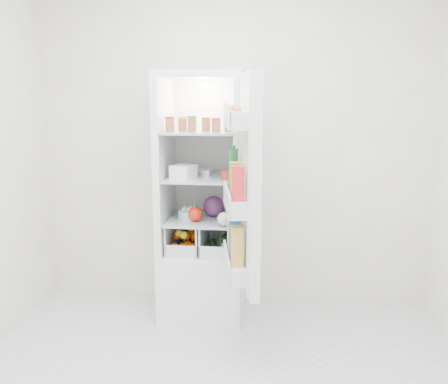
# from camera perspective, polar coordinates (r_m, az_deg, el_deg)

# --- Properties ---
(room_walls) EXTENTS (3.02, 3.02, 2.61)m
(room_walls) POSITION_cam_1_polar(r_m,az_deg,el_deg) (2.35, -2.29, 9.75)
(room_walls) COLOR silver
(room_walls) RESTS_ON ground
(refrigerator) EXTENTS (0.60, 0.60, 1.80)m
(refrigerator) POSITION_cam_1_polar(r_m,az_deg,el_deg) (3.75, -2.31, -3.94)
(refrigerator) COLOR white
(refrigerator) RESTS_ON ground
(shelf_low) EXTENTS (0.49, 0.53, 0.01)m
(shelf_low) POSITION_cam_1_polar(r_m,az_deg,el_deg) (3.67, -2.46, -3.07)
(shelf_low) COLOR #A1B1BD
(shelf_low) RESTS_ON refrigerator
(shelf_mid) EXTENTS (0.49, 0.53, 0.02)m
(shelf_mid) POSITION_cam_1_polar(r_m,az_deg,el_deg) (3.61, -2.51, 1.70)
(shelf_mid) COLOR #A1B1BD
(shelf_mid) RESTS_ON refrigerator
(shelf_top) EXTENTS (0.49, 0.53, 0.02)m
(shelf_top) POSITION_cam_1_polar(r_m,az_deg,el_deg) (3.57, -2.55, 6.93)
(shelf_top) COLOR #A1B1BD
(shelf_top) RESTS_ON refrigerator
(crisper_left) EXTENTS (0.23, 0.46, 0.22)m
(crisper_left) POSITION_cam_1_polar(r_m,az_deg,el_deg) (3.73, -4.31, -4.95)
(crisper_left) COLOR silver
(crisper_left) RESTS_ON refrigerator
(crisper_right) EXTENTS (0.23, 0.46, 0.22)m
(crisper_right) POSITION_cam_1_polar(r_m,az_deg,el_deg) (3.69, -0.56, -5.08)
(crisper_right) COLOR silver
(crisper_right) RESTS_ON refrigerator
(condiment_jars) EXTENTS (0.46, 0.32, 0.08)m
(condiment_jars) POSITION_cam_1_polar(r_m,az_deg,el_deg) (3.49, -3.15, 7.65)
(condiment_jars) COLOR #B21919
(condiment_jars) RESTS_ON shelf_top
(squeeze_bottle) EXTENTS (0.05, 0.05, 0.17)m
(squeeze_bottle) POSITION_cam_1_polar(r_m,az_deg,el_deg) (3.66, 1.09, 8.48)
(squeeze_bottle) COLOR white
(squeeze_bottle) RESTS_ON shelf_top
(tub_white) EXTENTS (0.19, 0.19, 0.09)m
(tub_white) POSITION_cam_1_polar(r_m,az_deg,el_deg) (3.52, -4.67, 2.34)
(tub_white) COLOR white
(tub_white) RESTS_ON shelf_mid
(tin_red) EXTENTS (0.10, 0.10, 0.06)m
(tin_red) POSITION_cam_1_polar(r_m,az_deg,el_deg) (3.47, 0.39, 1.95)
(tin_red) COLOR red
(tin_red) RESTS_ON shelf_mid
(foil_tray) EXTENTS (0.16, 0.13, 0.04)m
(foil_tray) POSITION_cam_1_polar(r_m,az_deg,el_deg) (3.68, -2.58, 2.31)
(foil_tray) COLOR silver
(foil_tray) RESTS_ON shelf_mid
(red_cabbage) EXTENTS (0.15, 0.15, 0.15)m
(red_cabbage) POSITION_cam_1_polar(r_m,az_deg,el_deg) (3.69, -1.20, -1.64)
(red_cabbage) COLOR #5B1F54
(red_cabbage) RESTS_ON shelf_low
(bell_pepper) EXTENTS (0.11, 0.11, 0.11)m
(bell_pepper) POSITION_cam_1_polar(r_m,az_deg,el_deg) (3.56, -3.33, -2.53)
(bell_pepper) COLOR red
(bell_pepper) RESTS_ON shelf_low
(mushroom_bowl) EXTENTS (0.17, 0.17, 0.07)m
(mushroom_bowl) POSITION_cam_1_polar(r_m,az_deg,el_deg) (3.62, -4.11, -2.62)
(mushroom_bowl) COLOR #8CC1D1
(mushroom_bowl) RESTS_ON shelf_low
(salad_bag) EXTENTS (0.10, 0.10, 0.10)m
(salad_bag) POSITION_cam_1_polar(r_m,az_deg,el_deg) (3.43, 0.04, -3.12)
(salad_bag) COLOR beige
(salad_bag) RESTS_ON shelf_low
(citrus_pile) EXTENTS (0.20, 0.31, 0.16)m
(citrus_pile) POSITION_cam_1_polar(r_m,az_deg,el_deg) (3.71, -4.34, -5.48)
(citrus_pile) COLOR #FF600D
(citrus_pile) RESTS_ON refrigerator
(veg_pile) EXTENTS (0.16, 0.30, 0.10)m
(veg_pile) POSITION_cam_1_polar(r_m,az_deg,el_deg) (3.70, -0.48, -5.79)
(veg_pile) COLOR #1F4918
(veg_pile) RESTS_ON refrigerator
(fridge_door) EXTENTS (0.26, 0.60, 1.30)m
(fridge_door) POSITION_cam_1_polar(r_m,az_deg,el_deg) (3.00, 2.45, 0.53)
(fridge_door) COLOR white
(fridge_door) RESTS_ON refrigerator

